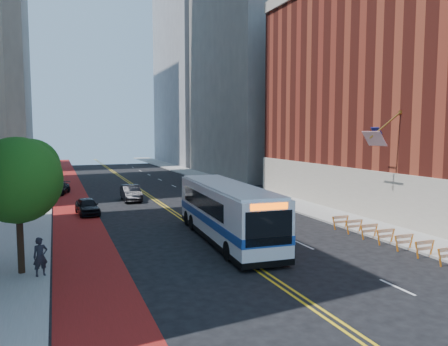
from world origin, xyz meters
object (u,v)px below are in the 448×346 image
(car_c, at_px, (59,189))
(street_tree, at_px, (19,177))
(pedestrian, at_px, (40,257))
(car_a, at_px, (87,206))
(car_b, at_px, (131,193))
(transit_bus, at_px, (226,211))

(car_c, bearing_deg, street_tree, -78.15)
(street_tree, bearing_deg, pedestrian, -45.80)
(car_a, relative_size, pedestrian, 2.24)
(car_a, distance_m, car_b, 7.76)
(pedestrian, bearing_deg, transit_bus, 1.66)
(transit_bus, xyz_separation_m, car_c, (-10.00, 26.44, -1.28))
(car_c, bearing_deg, pedestrian, -76.45)
(street_tree, bearing_deg, car_c, 86.21)
(car_c, bearing_deg, transit_bus, -53.64)
(transit_bus, height_order, car_c, transit_bus)
(street_tree, bearing_deg, car_a, 75.16)
(transit_bus, height_order, pedestrian, transit_bus)
(car_b, bearing_deg, car_c, 133.04)
(car_c, bearing_deg, car_a, -65.46)
(car_c, bearing_deg, car_b, -32.47)
(transit_bus, bearing_deg, street_tree, -163.25)
(transit_bus, distance_m, car_a, 14.90)
(transit_bus, relative_size, car_a, 3.24)
(street_tree, relative_size, transit_bus, 0.49)
(car_a, bearing_deg, street_tree, -110.27)
(street_tree, xyz_separation_m, car_b, (8.83, 21.66, -4.10))
(street_tree, height_order, pedestrian, street_tree)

